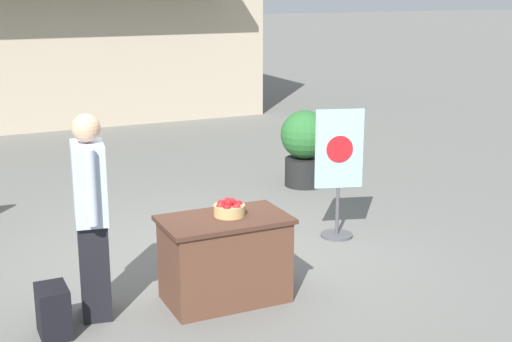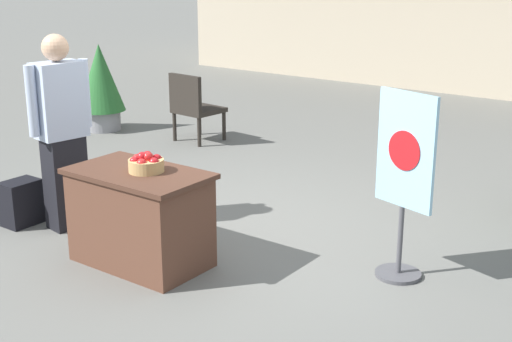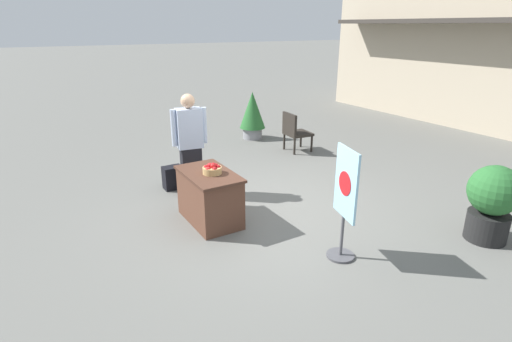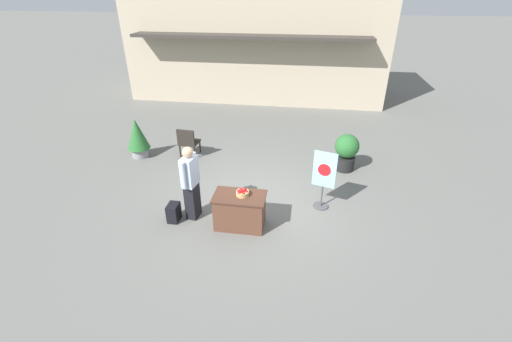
{
  "view_description": "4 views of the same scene",
  "coord_description": "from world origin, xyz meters",
  "px_view_note": "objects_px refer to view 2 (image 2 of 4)",
  "views": [
    {
      "loc": [
        -2.43,
        -6.46,
        2.76
      ],
      "look_at": [
        0.32,
        -0.58,
        1.07
      ],
      "focal_mm": 50.0,
      "sensor_mm": 36.0,
      "label": 1
    },
    {
      "loc": [
        3.77,
        -4.7,
        2.41
      ],
      "look_at": [
        0.43,
        -0.17,
        0.7
      ],
      "focal_mm": 50.0,
      "sensor_mm": 36.0,
      "label": 2
    },
    {
      "loc": [
        4.91,
        -3.17,
        2.82
      ],
      "look_at": [
        -0.19,
        -0.11,
        0.64
      ],
      "focal_mm": 28.0,
      "sensor_mm": 36.0,
      "label": 3
    },
    {
      "loc": [
        1.13,
        -6.95,
        4.76
      ],
      "look_at": [
        0.1,
        -0.25,
        1.03
      ],
      "focal_mm": 24.0,
      "sensor_mm": 36.0,
      "label": 4
    }
  ],
  "objects_px": {
    "display_table": "(140,217)",
    "person_visitor": "(62,131)",
    "patio_chair": "(193,105)",
    "apple_basket": "(146,163)",
    "potted_plant_far_left": "(101,84)",
    "backpack": "(21,203)",
    "poster_board": "(404,180)"
  },
  "relations": [
    {
      "from": "apple_basket",
      "to": "patio_chair",
      "type": "height_order",
      "value": "apple_basket"
    },
    {
      "from": "display_table",
      "to": "person_visitor",
      "type": "distance_m",
      "value": 1.25
    },
    {
      "from": "display_table",
      "to": "patio_chair",
      "type": "height_order",
      "value": "patio_chair"
    },
    {
      "from": "backpack",
      "to": "poster_board",
      "type": "xyz_separation_m",
      "value": [
        3.31,
        1.05,
        0.58
      ]
    },
    {
      "from": "person_visitor",
      "to": "potted_plant_far_left",
      "type": "bearing_deg",
      "value": 142.35
    },
    {
      "from": "person_visitor",
      "to": "potted_plant_far_left",
      "type": "xyz_separation_m",
      "value": [
        -2.62,
        2.78,
        -0.24
      ]
    },
    {
      "from": "backpack",
      "to": "apple_basket",
      "type": "bearing_deg",
      "value": 2.59
    },
    {
      "from": "display_table",
      "to": "apple_basket",
      "type": "relative_size",
      "value": 4.06
    },
    {
      "from": "apple_basket",
      "to": "person_visitor",
      "type": "relative_size",
      "value": 0.16
    },
    {
      "from": "person_visitor",
      "to": "poster_board",
      "type": "xyz_separation_m",
      "value": [
        2.92,
        0.83,
        -0.12
      ]
    },
    {
      "from": "display_table",
      "to": "apple_basket",
      "type": "xyz_separation_m",
      "value": [
        0.06,
        0.03,
        0.46
      ]
    },
    {
      "from": "backpack",
      "to": "potted_plant_far_left",
      "type": "xyz_separation_m",
      "value": [
        -2.23,
        3.0,
        0.46
      ]
    },
    {
      "from": "backpack",
      "to": "patio_chair",
      "type": "height_order",
      "value": "patio_chair"
    },
    {
      "from": "person_visitor",
      "to": "patio_chair",
      "type": "distance_m",
      "value": 3.26
    },
    {
      "from": "apple_basket",
      "to": "person_visitor",
      "type": "distance_m",
      "value": 1.2
    },
    {
      "from": "display_table",
      "to": "poster_board",
      "type": "height_order",
      "value": "poster_board"
    },
    {
      "from": "apple_basket",
      "to": "potted_plant_far_left",
      "type": "distance_m",
      "value": 4.81
    },
    {
      "from": "potted_plant_far_left",
      "to": "patio_chair",
      "type": "bearing_deg",
      "value": 9.76
    },
    {
      "from": "patio_chair",
      "to": "potted_plant_far_left",
      "type": "relative_size",
      "value": 0.75
    },
    {
      "from": "apple_basket",
      "to": "poster_board",
      "type": "distance_m",
      "value": 1.99
    },
    {
      "from": "display_table",
      "to": "person_visitor",
      "type": "bearing_deg",
      "value": 171.01
    },
    {
      "from": "poster_board",
      "to": "patio_chair",
      "type": "distance_m",
      "value": 4.61
    },
    {
      "from": "potted_plant_far_left",
      "to": "display_table",
      "type": "bearing_deg",
      "value": -38.25
    },
    {
      "from": "poster_board",
      "to": "patio_chair",
      "type": "relative_size",
      "value": 1.59
    },
    {
      "from": "display_table",
      "to": "poster_board",
      "type": "xyz_separation_m",
      "value": [
        1.79,
        1.01,
        0.39
      ]
    },
    {
      "from": "apple_basket",
      "to": "poster_board",
      "type": "xyz_separation_m",
      "value": [
        1.73,
        0.98,
        -0.06
      ]
    },
    {
      "from": "display_table",
      "to": "potted_plant_far_left",
      "type": "bearing_deg",
      "value": 141.75
    },
    {
      "from": "display_table",
      "to": "apple_basket",
      "type": "distance_m",
      "value": 0.46
    },
    {
      "from": "person_visitor",
      "to": "backpack",
      "type": "bearing_deg",
      "value": -142.09
    },
    {
      "from": "person_visitor",
      "to": "potted_plant_far_left",
      "type": "distance_m",
      "value": 3.83
    },
    {
      "from": "person_visitor",
      "to": "display_table",
      "type": "bearing_deg",
      "value": -0.0
    },
    {
      "from": "display_table",
      "to": "apple_basket",
      "type": "bearing_deg",
      "value": 27.74
    }
  ]
}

